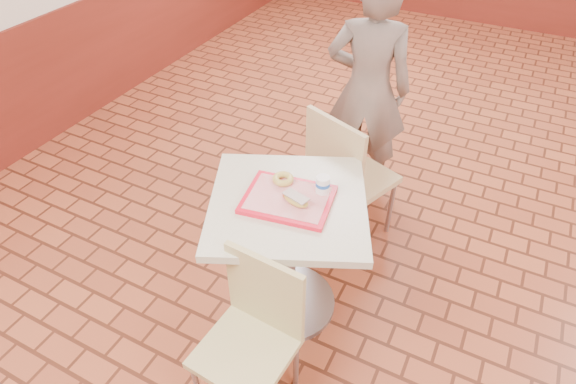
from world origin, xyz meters
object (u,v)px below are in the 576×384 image
at_px(chair_main_back, 345,173).
at_px(ring_donut, 283,179).
at_px(chair_main_front, 253,331).
at_px(paper_cup, 323,184).
at_px(customer, 368,90).
at_px(main_table, 288,239).
at_px(long_john_donut, 295,199).
at_px(serving_tray, 288,199).

relative_size(chair_main_back, ring_donut, 8.84).
relative_size(chair_main_front, paper_cup, 9.71).
bearing_deg(chair_main_back, customer, -59.20).
bearing_deg(main_table, chair_main_back, 85.42).
xyz_separation_m(long_john_donut, paper_cup, (0.08, 0.14, 0.02)).
xyz_separation_m(main_table, ring_donut, (-0.08, 0.10, 0.31)).
bearing_deg(main_table, chair_main_front, -79.96).
distance_m(customer, ring_donut, 1.22).
relative_size(chair_main_back, serving_tray, 2.27).
bearing_deg(chair_main_front, chair_main_back, 96.00).
bearing_deg(customer, chair_main_back, 85.48).
distance_m(chair_main_back, paper_cup, 0.68).
relative_size(chair_main_back, paper_cup, 10.89).
bearing_deg(customer, paper_cup, 84.67).
distance_m(main_table, chair_main_back, 0.69).
bearing_deg(ring_donut, long_john_donut, -42.55).
height_order(serving_tray, long_john_donut, long_john_donut).
xyz_separation_m(chair_main_back, long_john_donut, (-0.00, -0.71, 0.33)).
bearing_deg(chair_main_back, ring_donut, 98.53).
xyz_separation_m(customer, serving_tray, (0.05, -1.31, 0.03)).
relative_size(serving_tray, long_john_donut, 2.69).
relative_size(ring_donut, long_john_donut, 0.69).
bearing_deg(customer, chair_main_front, 80.41).
bearing_deg(customer, main_table, 78.09).
height_order(chair_main_front, long_john_donut, long_john_donut).
bearing_deg(long_john_donut, paper_cup, 58.88).
distance_m(chair_main_back, long_john_donut, 0.78).
relative_size(chair_main_front, chair_main_back, 0.89).
distance_m(ring_donut, long_john_donut, 0.18).
distance_m(serving_tray, long_john_donut, 0.06).
bearing_deg(long_john_donut, ring_donut, 137.45).
bearing_deg(paper_cup, customer, 98.72).
xyz_separation_m(chair_main_back, serving_tray, (-0.06, -0.69, 0.29)).
distance_m(chair_main_front, long_john_donut, 0.65).
height_order(main_table, paper_cup, paper_cup).
distance_m(chair_main_front, chair_main_back, 1.23).
distance_m(chair_main_front, ring_donut, 0.76).
distance_m(serving_tray, ring_donut, 0.13).
distance_m(chair_main_front, serving_tray, 0.65).
bearing_deg(chair_main_front, ring_donut, 109.40).
height_order(main_table, ring_donut, ring_donut).
xyz_separation_m(main_table, long_john_donut, (0.05, -0.02, 0.32)).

